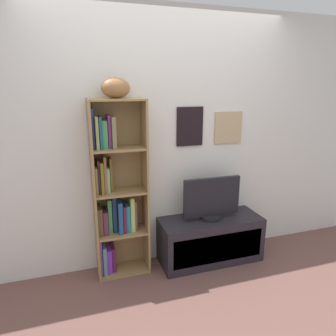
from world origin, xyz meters
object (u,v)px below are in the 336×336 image
Objects in this scene: football at (116,88)px; tv_stand at (210,239)px; bookshelf at (115,195)px; television at (212,199)px.

tv_stand is at bearing -4.97° from football.
tv_stand is (0.97, -0.11, -0.57)m from bookshelf.
television is (0.97, -0.11, -0.12)m from bookshelf.
television is at bearing -6.43° from bookshelf.
football reaches higher than television.
bookshelf reaches higher than tv_stand.
tv_stand is 1.77× the size of television.
bookshelf is at bearing 173.50° from tv_stand.
television reaches higher than tv_stand.
football is at bearing -31.97° from bookshelf.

